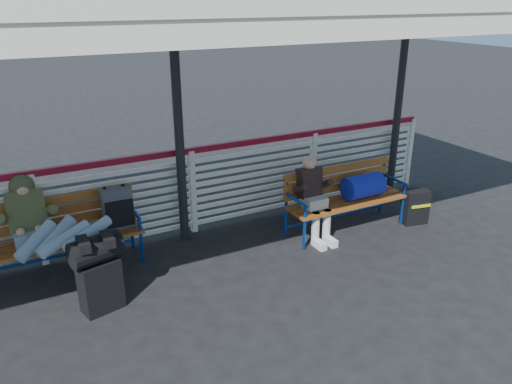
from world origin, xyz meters
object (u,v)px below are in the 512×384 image
luggage_stack (99,271)px  traveler_man (52,231)px  companion_person (314,198)px  bench_right (353,189)px  suitcase_side (415,207)px  bench_left (83,221)px

luggage_stack → traveler_man: bearing=103.5°
companion_person → traveler_man: bearing=174.7°
bench_right → suitcase_side: size_ratio=3.53×
bench_left → suitcase_side: 4.62m
traveler_man → luggage_stack: bearing=-62.8°
bench_left → companion_person: companion_person is taller
bench_left → traveler_man: bearing=-137.4°
bench_left → bench_right: 3.64m
luggage_stack → bench_left: 1.04m
bench_right → traveler_man: (-3.96, 0.29, 0.13)m
bench_left → suitcase_side: bearing=-11.9°
bench_left → bench_right: size_ratio=1.00×
luggage_stack → companion_person: companion_person is taller
traveler_man → companion_person: size_ratio=1.41×
luggage_stack → bench_right: bearing=-7.7°
bench_right → traveler_man: size_ratio=1.12×
bench_right → companion_person: companion_person is taller
suitcase_side → luggage_stack: bearing=-168.0°
luggage_stack → companion_person: 2.97m
bench_right → suitcase_side: bearing=-18.3°
traveler_man → companion_person: 3.31m
bench_left → suitcase_side: (4.51, -0.95, -0.36)m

